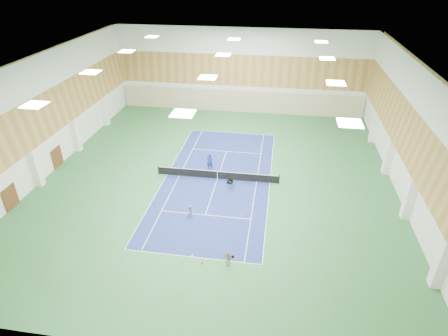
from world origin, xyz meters
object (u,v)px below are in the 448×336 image
object	(u,v)px
coach	(210,161)
ball_cart	(230,184)
tennis_net	(217,174)
child_court	(191,212)
child_apron	(228,258)

from	to	relation	value
coach	ball_cart	xyz separation A→B (m)	(2.74, -3.56, -0.51)
tennis_net	coach	size ratio (longest dim) A/B	6.69
ball_cart	child_court	bearing A→B (deg)	-99.12
coach	child_apron	distance (m)	14.83
child_court	ball_cart	distance (m)	5.97
tennis_net	child_court	size ratio (longest dim) A/B	10.86
child_apron	coach	bearing A→B (deg)	112.66
tennis_net	child_court	bearing A→B (deg)	-100.14
tennis_net	child_apron	xyz separation A→B (m)	(2.92, -12.31, 0.11)
child_court	child_apron	xyz separation A→B (m)	(4.15, -5.42, 0.07)
child_apron	ball_cart	xyz separation A→B (m)	(-1.36, 10.70, -0.21)
tennis_net	child_apron	bearing A→B (deg)	-76.68
coach	child_court	world-z (taller)	coach
coach	ball_cart	distance (m)	4.52
child_court	coach	bearing A→B (deg)	93.49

